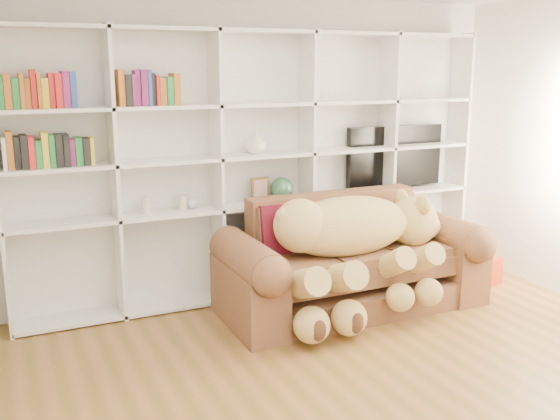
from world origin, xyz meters
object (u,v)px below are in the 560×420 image
sofa (350,267)px  tv (395,158)px  gift_box (479,270)px  teddy_bear (354,239)px

sofa → tv: 1.41m
sofa → tv: (0.91, 0.70, 0.81)m
gift_box → tv: tv is taller
tv → sofa: bearing=-142.7°
teddy_bear → tv: 1.43m
teddy_bear → tv: size_ratio=1.59×
teddy_bear → gift_box: bearing=12.6°
teddy_bear → sofa: bearing=72.5°
gift_box → teddy_bear: bearing=-173.4°
sofa → tv: tv is taller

